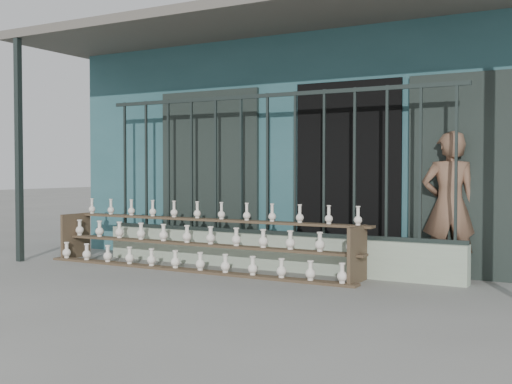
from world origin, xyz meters
The scene contains 6 objects.
ground centered at (0.00, 0.00, 0.00)m, with size 60.00×60.00×0.00m, color slate.
workshop_building centered at (0.00, 4.23, 1.62)m, with size 7.40×6.60×3.21m.
parapet_wall centered at (0.00, 1.30, 0.23)m, with size 5.00×0.20×0.45m, color #A0B198.
security_fence centered at (0.00, 1.30, 1.35)m, with size 5.00×0.04×1.80m.
shelf_rack centered at (-0.79, 0.89, 0.36)m, with size 4.50×0.68×0.85m.
elderly_woman centered at (2.20, 1.66, 0.86)m, with size 0.63×0.41×1.72m, color brown.
Camera 1 is at (3.85, -5.92, 1.28)m, focal length 45.00 mm.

